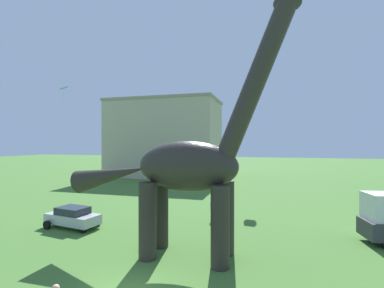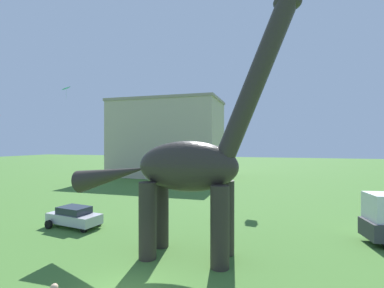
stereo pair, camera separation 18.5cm
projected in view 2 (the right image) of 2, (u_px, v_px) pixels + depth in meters
name	position (u px, v px, depth m)	size (l,w,h in m)	color
dinosaur_sculpture	(186.00, 166.00, 15.63)	(13.51, 2.86, 14.12)	#2D2823
parked_sedan_left	(74.00, 216.00, 21.08)	(4.43, 2.42, 1.55)	#B7B7BC
person_vendor_side	(215.00, 208.00, 22.88)	(0.64, 0.28, 1.72)	#6B6056
kite_high_right	(246.00, 118.00, 31.22)	(0.93, 0.93, 1.13)	pink
kite_far_left	(66.00, 88.00, 32.22)	(1.36, 1.33, 1.48)	#19B2B7
background_building_block	(167.00, 138.00, 54.43)	(21.07, 12.17, 14.87)	#B7A893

